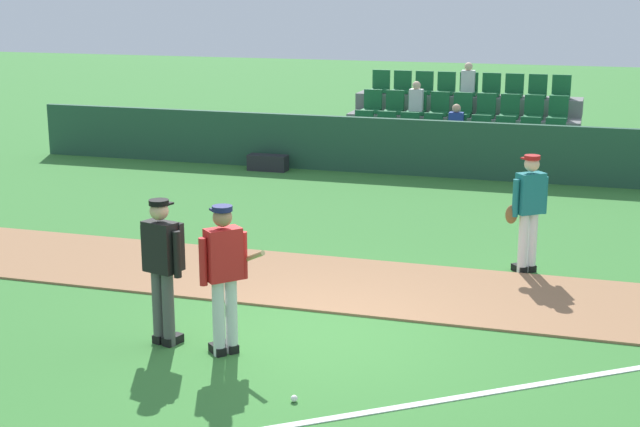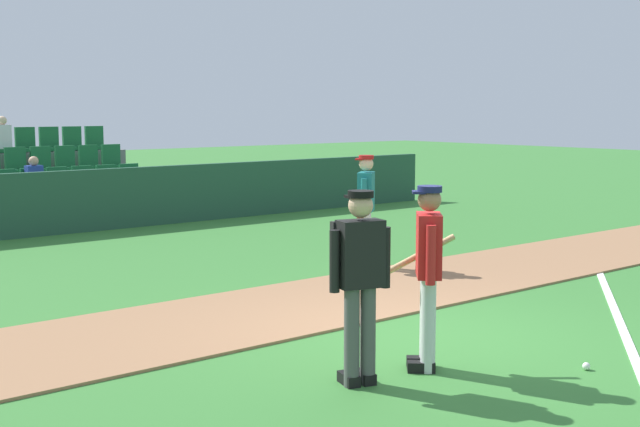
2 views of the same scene
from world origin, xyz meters
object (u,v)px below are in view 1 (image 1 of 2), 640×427
Objects in this scene: umpire_home_plate at (163,263)px; equipment_bag at (268,163)px; baseball at (294,399)px; runner_teal_jersey at (528,209)px; batter_red_jersey at (224,274)px.

umpire_home_plate is 1.96× the size of equipment_bag.
equipment_bag is at bearing 103.50° from umpire_home_plate.
equipment_bag is (-4.41, 11.27, 0.14)m from baseball.
baseball is (-1.88, -5.16, -0.93)m from runner_teal_jersey.
umpire_home_plate is at bearing -133.12° from runner_teal_jersey.
runner_teal_jersey is 8.80m from equipment_bag.
baseball is at bearing -109.99° from runner_teal_jersey.
batter_red_jersey is 1.96× the size of equipment_bag.
baseball is at bearing -28.36° from umpire_home_plate.
umpire_home_plate is 1.00× the size of runner_teal_jersey.
batter_red_jersey reaches higher than baseball.
batter_red_jersey is 5.16m from runner_teal_jersey.
batter_red_jersey reaches higher than equipment_bag.
batter_red_jersey and umpire_home_plate have the same top height.
equipment_bag is (-3.26, 10.29, -0.79)m from batter_red_jersey.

